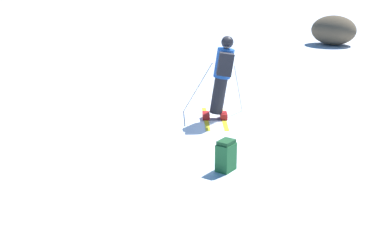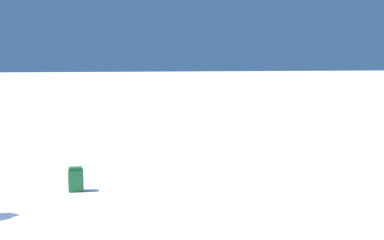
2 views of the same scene
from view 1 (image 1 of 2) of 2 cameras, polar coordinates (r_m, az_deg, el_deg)
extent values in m
plane|color=white|center=(10.74, 4.36, -0.23)|extent=(300.00, 300.00, 0.00)
cube|color=yellow|center=(10.94, 3.38, 0.16)|extent=(0.96, 1.37, 0.01)
cube|color=yellow|center=(10.92, 1.50, 0.14)|extent=(0.96, 1.37, 0.01)
cube|color=#B21919|center=(10.92, 3.39, 0.49)|extent=(0.27, 0.31, 0.12)
cube|color=#B21919|center=(10.90, 1.50, 0.47)|extent=(0.27, 0.31, 0.12)
cylinder|color=black|center=(10.80, 2.86, 2.65)|extent=(0.45, 0.42, 0.77)
cylinder|color=#194799|center=(10.66, 3.42, 6.07)|extent=(0.54, 0.52, 0.63)
sphere|color=tan|center=(10.59, 3.77, 8.15)|extent=(0.32, 0.31, 0.24)
sphere|color=black|center=(10.59, 3.79, 8.29)|extent=(0.36, 0.35, 0.27)
cube|color=black|center=(10.40, 3.57, 5.94)|extent=(0.38, 0.34, 0.48)
cylinder|color=#B7B7BC|center=(11.12, 4.97, 3.30)|extent=(0.10, 0.58, 1.11)
cylinder|color=#B7B7BC|center=(11.04, 0.59, 3.44)|extent=(0.78, 0.12, 1.17)
cube|color=#236633|center=(8.32, 3.64, -3.99)|extent=(0.23, 0.31, 0.44)
cube|color=#1A4C26|center=(8.23, 3.67, -2.37)|extent=(0.21, 0.28, 0.06)
ellipsoid|color=brown|center=(20.42, 14.88, 9.24)|extent=(1.64, 1.39, 1.06)
camera|label=2|loc=(16.61, -30.17, 12.97)|focal=50.00mm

